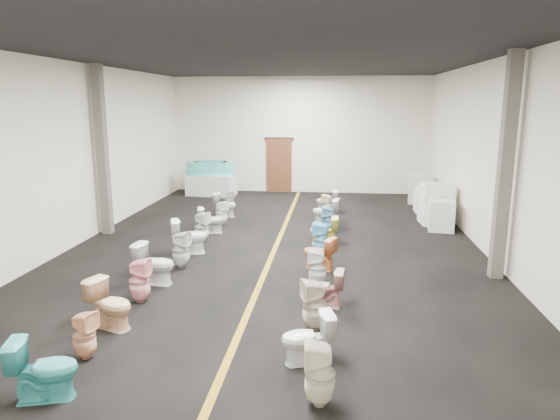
# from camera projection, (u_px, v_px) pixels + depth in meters

# --- Properties ---
(floor) EXTENTS (16.00, 16.00, 0.00)m
(floor) POSITION_uv_depth(u_px,v_px,m) (275.00, 249.00, 12.24)
(floor) COLOR black
(floor) RESTS_ON ground
(ceiling) EXTENTS (16.00, 16.00, 0.00)m
(ceiling) POSITION_uv_depth(u_px,v_px,m) (275.00, 58.00, 11.29)
(ceiling) COLOR black
(ceiling) RESTS_ON ground
(wall_back) EXTENTS (10.00, 0.00, 10.00)m
(wall_back) POSITION_uv_depth(u_px,v_px,m) (300.00, 135.00, 19.53)
(wall_back) COLOR beige
(wall_back) RESTS_ON ground
(wall_front) EXTENTS (10.00, 0.00, 10.00)m
(wall_front) POSITION_uv_depth(u_px,v_px,m) (153.00, 264.00, 3.99)
(wall_front) COLOR beige
(wall_front) RESTS_ON ground
(wall_left) EXTENTS (0.00, 16.00, 16.00)m
(wall_left) POSITION_uv_depth(u_px,v_px,m) (74.00, 155.00, 12.31)
(wall_left) COLOR beige
(wall_left) RESTS_ON ground
(wall_right) EXTENTS (0.00, 16.00, 16.00)m
(wall_right) POSITION_uv_depth(u_px,v_px,m) (495.00, 160.00, 11.22)
(wall_right) COLOR beige
(wall_right) RESTS_ON ground
(aisle_stripe) EXTENTS (0.12, 15.60, 0.01)m
(aisle_stripe) POSITION_uv_depth(u_px,v_px,m) (275.00, 249.00, 12.24)
(aisle_stripe) COLOR #967015
(aisle_stripe) RESTS_ON floor
(back_door) EXTENTS (1.00, 0.10, 2.10)m
(back_door) POSITION_uv_depth(u_px,v_px,m) (279.00, 166.00, 19.82)
(back_door) COLOR #562D19
(back_door) RESTS_ON floor
(door_frame) EXTENTS (1.15, 0.08, 0.10)m
(door_frame) POSITION_uv_depth(u_px,v_px,m) (279.00, 139.00, 19.60)
(door_frame) COLOR #331C11
(door_frame) RESTS_ON back_door
(column_left) EXTENTS (0.25, 0.25, 4.50)m
(column_left) POSITION_uv_depth(u_px,v_px,m) (102.00, 151.00, 13.25)
(column_left) COLOR #59544C
(column_left) RESTS_ON floor
(column_right) EXTENTS (0.25, 0.25, 4.50)m
(column_right) POSITION_uv_depth(u_px,v_px,m) (505.00, 168.00, 9.79)
(column_right) COLOR #59544C
(column_right) RESTS_ON floor
(display_table) EXTENTS (1.91, 1.15, 0.80)m
(display_table) POSITION_uv_depth(u_px,v_px,m) (211.00, 185.00, 19.20)
(display_table) COLOR silver
(display_table) RESTS_ON floor
(bathtub) EXTENTS (1.86, 0.75, 0.55)m
(bathtub) POSITION_uv_depth(u_px,v_px,m) (211.00, 168.00, 19.06)
(bathtub) COLOR #45C9B6
(bathtub) RESTS_ON display_table
(appliance_crate_a) EXTENTS (0.76, 0.76, 0.87)m
(appliance_crate_a) POSITION_uv_depth(u_px,v_px,m) (441.00, 215.00, 13.89)
(appliance_crate_a) COLOR silver
(appliance_crate_a) RESTS_ON floor
(appliance_crate_b) EXTENTS (0.92, 0.92, 1.19)m
(appliance_crate_b) POSITION_uv_depth(u_px,v_px,m) (436.00, 204.00, 14.65)
(appliance_crate_b) COLOR silver
(appliance_crate_b) RESTS_ON floor
(appliance_crate_c) EXTENTS (0.73, 0.73, 0.81)m
(appliance_crate_c) POSITION_uv_depth(u_px,v_px,m) (427.00, 200.00, 16.17)
(appliance_crate_c) COLOR white
(appliance_crate_c) RESTS_ON floor
(appliance_crate_d) EXTENTS (0.82, 0.82, 1.04)m
(appliance_crate_d) POSITION_uv_depth(u_px,v_px,m) (419.00, 189.00, 17.68)
(appliance_crate_d) COLOR silver
(appliance_crate_d) RESTS_ON floor
(toilet_left_0) EXTENTS (0.86, 0.63, 0.79)m
(toilet_left_0) POSITION_uv_depth(u_px,v_px,m) (44.00, 369.00, 5.97)
(toilet_left_0) COLOR teal
(toilet_left_0) RESTS_ON floor
(toilet_left_1) EXTENTS (0.39, 0.39, 0.70)m
(toilet_left_1) POSITION_uv_depth(u_px,v_px,m) (84.00, 335.00, 6.93)
(toilet_left_1) COLOR #FCB68D
(toilet_left_1) RESTS_ON floor
(toilet_left_2) EXTENTS (0.88, 0.68, 0.79)m
(toilet_left_2) POSITION_uv_depth(u_px,v_px,m) (111.00, 304.00, 7.88)
(toilet_left_2) COLOR #F2BE91
(toilet_left_2) RESTS_ON floor
(toilet_left_3) EXTENTS (0.38, 0.37, 0.82)m
(toilet_left_3) POSITION_uv_depth(u_px,v_px,m) (139.00, 281.00, 8.89)
(toilet_left_3) COLOR #FBAAB0
(toilet_left_3) RESTS_ON floor
(toilet_left_4) EXTENTS (0.85, 0.55, 0.82)m
(toilet_left_4) POSITION_uv_depth(u_px,v_px,m) (155.00, 264.00, 9.81)
(toilet_left_4) COLOR silver
(toilet_left_4) RESTS_ON floor
(toilet_left_5) EXTENTS (0.44, 0.44, 0.81)m
(toilet_left_5) POSITION_uv_depth(u_px,v_px,m) (181.00, 250.00, 10.75)
(toilet_left_5) COLOR silver
(toilet_left_5) RESTS_ON floor
(toilet_left_6) EXTENTS (0.92, 0.70, 0.84)m
(toilet_left_6) POSITION_uv_depth(u_px,v_px,m) (189.00, 236.00, 11.78)
(toilet_left_6) COLOR white
(toilet_left_6) RESTS_ON floor
(toilet_left_7) EXTENTS (0.46, 0.45, 0.80)m
(toilet_left_7) POSITION_uv_depth(u_px,v_px,m) (202.00, 227.00, 12.73)
(toilet_left_7) COLOR silver
(toilet_left_7) RESTS_ON floor
(toilet_left_8) EXTENTS (0.79, 0.57, 0.72)m
(toilet_left_8) POSITION_uv_depth(u_px,v_px,m) (211.00, 220.00, 13.65)
(toilet_left_8) COLOR silver
(toilet_left_8) RESTS_ON floor
(toilet_left_9) EXTENTS (0.37, 0.37, 0.72)m
(toilet_left_9) POSITION_uv_depth(u_px,v_px,m) (222.00, 213.00, 14.53)
(toilet_left_9) COLOR white
(toilet_left_9) RESTS_ON floor
(toilet_left_10) EXTENTS (0.79, 0.53, 0.74)m
(toilet_left_10) POSITION_uv_depth(u_px,v_px,m) (225.00, 205.00, 15.60)
(toilet_left_10) COLOR silver
(toilet_left_10) RESTS_ON floor
(toilet_left_11) EXTENTS (0.38, 0.37, 0.69)m
(toilet_left_11) POSITION_uv_depth(u_px,v_px,m) (230.00, 200.00, 16.52)
(toilet_left_11) COLOR silver
(toilet_left_11) RESTS_ON floor
(toilet_right_0) EXTENTS (0.40, 0.39, 0.81)m
(toilet_right_0) POSITION_uv_depth(u_px,v_px,m) (320.00, 374.00, 5.84)
(toilet_right_0) COLOR beige
(toilet_right_0) RESTS_ON floor
(toilet_right_1) EXTENTS (0.80, 0.59, 0.73)m
(toilet_right_1) POSITION_uv_depth(u_px,v_px,m) (308.00, 339.00, 6.80)
(toilet_right_1) COLOR white
(toilet_right_1) RESTS_ON floor
(toilet_right_2) EXTENTS (0.49, 0.48, 0.84)m
(toilet_right_2) POSITION_uv_depth(u_px,v_px,m) (314.00, 305.00, 7.79)
(toilet_right_2) COLOR beige
(toilet_right_2) RESTS_ON floor
(toilet_right_3) EXTENTS (0.70, 0.44, 0.68)m
(toilet_right_3) POSITION_uv_depth(u_px,v_px,m) (324.00, 288.00, 8.71)
(toilet_right_3) COLOR #CF8F8D
(toilet_right_3) RESTS_ON floor
(toilet_right_4) EXTENTS (0.38, 0.37, 0.76)m
(toilet_right_4) POSITION_uv_depth(u_px,v_px,m) (317.00, 268.00, 9.65)
(toilet_right_4) COLOR white
(toilet_right_4) RESTS_ON floor
(toilet_right_5) EXTENTS (0.81, 0.65, 0.72)m
(toilet_right_5) POSITION_uv_depth(u_px,v_px,m) (319.00, 253.00, 10.67)
(toilet_right_5) COLOR #E88845
(toilet_right_5) RESTS_ON floor
(toilet_right_6) EXTENTS (0.45, 0.44, 0.83)m
(toilet_right_6) POSITION_uv_depth(u_px,v_px,m) (321.00, 240.00, 11.51)
(toilet_right_6) COLOR #79C9F5
(toilet_right_6) RESTS_ON floor
(toilet_right_7) EXTENTS (0.71, 0.41, 0.72)m
(toilet_right_7) POSITION_uv_depth(u_px,v_px,m) (324.00, 231.00, 12.55)
(toilet_right_7) COLOR #F2E25A
(toilet_right_7) RESTS_ON floor
(toilet_right_8) EXTENTS (0.39, 0.39, 0.77)m
(toilet_right_8) POSITION_uv_depth(u_px,v_px,m) (328.00, 220.00, 13.53)
(toilet_right_8) COLOR #70B2D2
(toilet_right_8) RESTS_ON floor
(toilet_right_9) EXTENTS (0.86, 0.59, 0.80)m
(toilet_right_9) POSITION_uv_depth(u_px,v_px,m) (326.00, 212.00, 14.50)
(toilet_right_9) COLOR white
(toilet_right_9) RESTS_ON floor
(toilet_right_10) EXTENTS (0.43, 0.43, 0.73)m
(toilet_right_10) POSITION_uv_depth(u_px,v_px,m) (328.00, 206.00, 15.46)
(toilet_right_10) COLOR beige
(toilet_right_10) RESTS_ON floor
(toilet_right_11) EXTENTS (0.74, 0.48, 0.71)m
(toilet_right_11) POSITION_uv_depth(u_px,v_px,m) (327.00, 201.00, 16.31)
(toilet_right_11) COLOR white
(toilet_right_11) RESTS_ON floor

